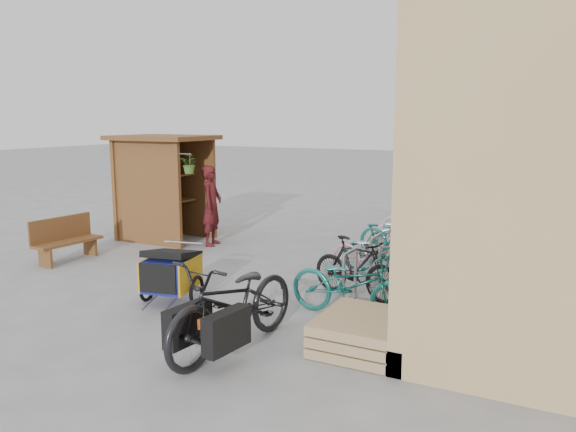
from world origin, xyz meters
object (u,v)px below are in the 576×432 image
at_px(pallet_stack, 362,332).
at_px(cargo_bike, 234,304).
at_px(bike_2, 375,254).
at_px(bike_4, 401,238).
at_px(shopping_carts, 471,210).
at_px(bike_0, 351,284).
at_px(bench, 65,239).
at_px(bike_1, 356,268).
at_px(person_kiosk, 212,206).
at_px(bike_5, 412,236).
at_px(bike_3, 385,248).
at_px(bike_7, 414,224).
at_px(bike_6, 416,230).
at_px(child_trailer, 171,271).
at_px(kiosk, 161,173).

height_order(pallet_stack, cargo_bike, cargo_bike).
xyz_separation_m(bike_2, bike_4, (0.10, 1.27, 0.05)).
bearing_deg(shopping_carts, pallet_stack, -90.00).
distance_m(shopping_carts, bike_0, 6.81).
bearing_deg(bike_0, bench, 90.24).
bearing_deg(bike_1, person_kiosk, 78.59).
relative_size(person_kiosk, bike_5, 1.17).
bearing_deg(cargo_bike, pallet_stack, 36.78).
relative_size(bike_1, bike_2, 0.97).
xyz_separation_m(cargo_bike, bike_2, (0.50, 3.83, -0.16)).
xyz_separation_m(bike_3, bike_7, (-0.08, 2.36, 0.04)).
distance_m(bike_1, bike_4, 2.48).
bearing_deg(bike_6, shopping_carts, -29.47).
xyz_separation_m(pallet_stack, bike_3, (-0.80, 3.44, 0.24)).
relative_size(person_kiosk, bike_6, 1.01).
distance_m(pallet_stack, bike_7, 5.87).
bearing_deg(bike_6, child_trailer, 140.31).
xyz_separation_m(bench, bike_7, (5.79, 4.38, 0.05)).
relative_size(shopping_carts, bike_0, 0.82).
bearing_deg(bike_3, child_trailer, 122.68).
xyz_separation_m(bike_3, bike_4, (0.05, 0.90, 0.03)).
xyz_separation_m(child_trailer, bike_6, (2.48, 4.99, -0.03)).
bearing_deg(bike_3, bike_2, 152.31).
bearing_deg(pallet_stack, bike_6, 97.56).
distance_m(child_trailer, bike_0, 2.74).
bearing_deg(bike_1, bike_7, 16.53).
bearing_deg(bike_2, bike_7, 2.67).
height_order(cargo_bike, bike_6, cargo_bike).
distance_m(bike_1, bike_7, 3.95).
xyz_separation_m(shopping_carts, bike_7, (-0.88, -1.95, -0.09)).
bearing_deg(pallet_stack, bike_7, 98.66).
bearing_deg(kiosk, bike_3, -4.52).
bearing_deg(person_kiosk, kiosk, 76.46).
bearing_deg(bike_4, shopping_carts, -0.30).
xyz_separation_m(child_trailer, bike_0, (2.67, 0.62, 0.00)).
relative_size(cargo_bike, person_kiosk, 1.32).
height_order(bike_0, bike_7, bike_0).
bearing_deg(kiosk, person_kiosk, 0.60).
height_order(bench, bike_4, bike_4).
xyz_separation_m(shopping_carts, child_trailer, (-3.18, -7.41, -0.09)).
xyz_separation_m(bike_1, bike_3, (-0.04, 1.59, -0.03)).
height_order(shopping_carts, bike_7, shopping_carts).
height_order(bike_0, bike_4, bike_0).
xyz_separation_m(shopping_carts, cargo_bike, (-1.35, -8.51, 0.01)).
xyz_separation_m(kiosk, shopping_carts, (6.28, 3.88, -0.97)).
height_order(bike_2, bike_6, bike_6).
distance_m(shopping_carts, child_trailer, 8.07).
relative_size(bike_1, bike_5, 1.05).
bearing_deg(person_kiosk, pallet_stack, -142.59).
bearing_deg(pallet_stack, kiosk, 148.34).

